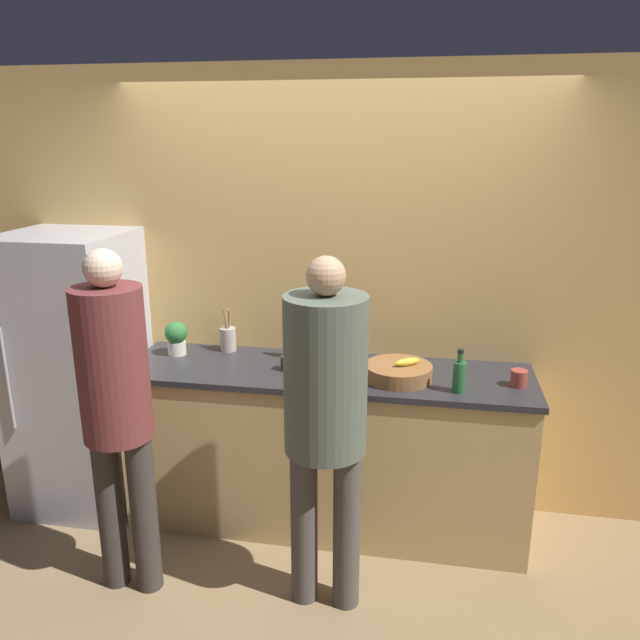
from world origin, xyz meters
name	(u,v)px	position (x,y,z in m)	size (l,w,h in m)	color
ground_plane	(315,556)	(0.00, 0.00, 0.00)	(14.00, 14.00, 0.00)	#8C704C
wall_back	(336,295)	(0.00, 0.69, 1.30)	(5.20, 0.06, 2.60)	#E0B266
counter	(327,445)	(0.00, 0.37, 0.48)	(2.27, 0.67, 0.95)	tan
refrigerator	(78,373)	(-1.51, 0.33, 0.84)	(0.68, 0.70, 1.68)	#B7B7BC
person_left	(116,400)	(-0.88, -0.38, 1.02)	(0.33, 0.33, 1.74)	#38332D
person_center	(326,405)	(0.11, -0.31, 1.05)	(0.38, 0.38, 1.73)	#4C4742
fruit_bowl	(399,372)	(0.40, 0.29, 1.00)	(0.36, 0.36, 0.12)	brown
utensil_crock	(228,338)	(-0.64, 0.57, 1.03)	(0.10, 0.10, 0.26)	#ADA393
bottle_green	(459,375)	(0.71, 0.17, 1.04)	(0.07, 0.07, 0.23)	#236033
bottle_red	(288,343)	(-0.26, 0.53, 1.04)	(0.06, 0.06, 0.21)	red
cup_red	(519,378)	(1.02, 0.30, 1.00)	(0.09, 0.09, 0.09)	#A33D33
cup_black	(287,363)	(-0.22, 0.32, 0.99)	(0.08, 0.08, 0.08)	#28282D
potted_plant	(176,337)	(-0.92, 0.45, 1.06)	(0.13, 0.13, 0.20)	beige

